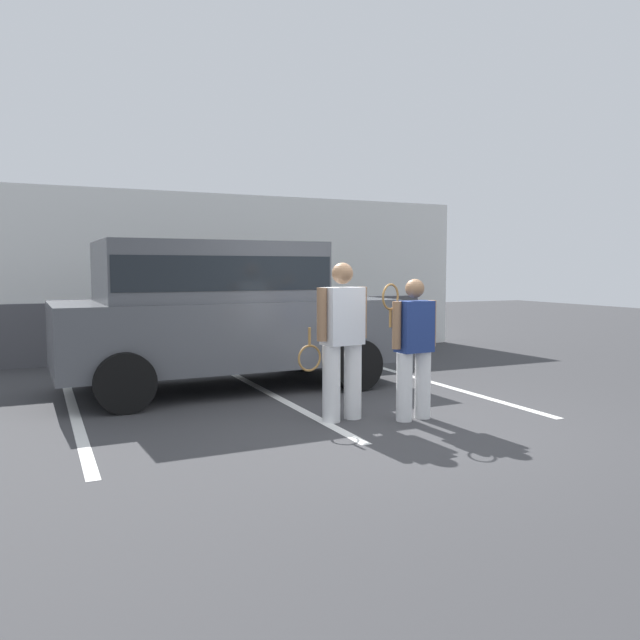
% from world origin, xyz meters
% --- Properties ---
extents(ground_plane, '(40.00, 40.00, 0.00)m').
position_xyz_m(ground_plane, '(0.00, 0.00, 0.00)').
color(ground_plane, '#38383A').
extents(parking_stripe_0, '(0.12, 4.40, 0.01)m').
position_xyz_m(parking_stripe_0, '(-3.02, 1.50, 0.00)').
color(parking_stripe_0, silver).
rests_on(parking_stripe_0, ground_plane).
extents(parking_stripe_1, '(0.12, 4.40, 0.01)m').
position_xyz_m(parking_stripe_1, '(-0.54, 1.50, 0.00)').
color(parking_stripe_1, silver).
rests_on(parking_stripe_1, ground_plane).
extents(parking_stripe_2, '(0.12, 4.40, 0.01)m').
position_xyz_m(parking_stripe_2, '(1.94, 1.50, 0.00)').
color(parking_stripe_2, silver).
rests_on(parking_stripe_2, ground_plane).
extents(house_frontage, '(10.28, 0.40, 3.12)m').
position_xyz_m(house_frontage, '(-0.00, 6.03, 1.46)').
color(house_frontage, white).
rests_on(house_frontage, ground_plane).
extents(parked_suv, '(4.64, 2.25, 2.05)m').
position_xyz_m(parked_suv, '(-1.05, 2.64, 1.15)').
color(parked_suv, '#4C4F54').
rests_on(parked_suv, ground_plane).
extents(tennis_player_man, '(0.91, 0.33, 1.76)m').
position_xyz_m(tennis_player_man, '(-0.31, 0.29, 0.91)').
color(tennis_player_man, white).
rests_on(tennis_player_man, ground_plane).
extents(tennis_player_woman, '(0.73, 0.28, 1.58)m').
position_xyz_m(tennis_player_woman, '(0.43, -0.02, 0.83)').
color(tennis_player_woman, white).
rests_on(tennis_player_woman, ground_plane).
extents(potted_plant_by_porch, '(0.71, 0.71, 0.94)m').
position_xyz_m(potted_plant_by_porch, '(1.88, 4.66, 0.52)').
color(potted_plant_by_porch, brown).
rests_on(potted_plant_by_porch, ground_plane).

